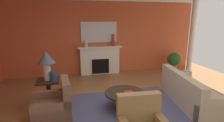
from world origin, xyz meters
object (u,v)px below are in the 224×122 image
(side_table, at_px, (49,91))
(vase_mantel_right, at_px, (113,40))
(coffee_table, at_px, (124,96))
(fireplace, at_px, (100,61))
(mantel_mirror, at_px, (99,32))
(sofa, at_px, (190,93))
(table_lamp, at_px, (46,60))
(vase_on_side_table, at_px, (53,76))
(armchair_near_window, at_px, (54,108))
(potted_plant, at_px, (174,60))
(vase_mantel_left, at_px, (86,44))

(side_table, relative_size, vase_mantel_right, 1.46)
(coffee_table, bearing_deg, fireplace, 91.85)
(mantel_mirror, relative_size, coffee_table, 1.45)
(sofa, xyz_separation_m, side_table, (-3.68, 0.80, 0.10))
(table_lamp, relative_size, vase_on_side_table, 2.94)
(armchair_near_window, bearing_deg, potted_plant, 30.69)
(sofa, distance_m, table_lamp, 3.87)
(side_table, relative_size, vase_on_side_table, 2.74)
(fireplace, bearing_deg, armchair_near_window, -116.12)
(fireplace, relative_size, vase_on_side_table, 7.04)
(coffee_table, bearing_deg, vase_mantel_left, 102.10)
(fireplace, bearing_deg, vase_mantel_right, -5.13)
(sofa, distance_m, vase_on_side_table, 3.63)
(fireplace, xyz_separation_m, potted_plant, (3.16, -0.42, -0.06))
(armchair_near_window, xyz_separation_m, side_table, (-0.18, 0.81, 0.09))
(fireplace, distance_m, coffee_table, 3.09)
(fireplace, relative_size, vase_mantel_left, 6.61)
(fireplace, relative_size, mantel_mirror, 1.24)
(coffee_table, bearing_deg, sofa, -4.69)
(table_lamp, bearing_deg, vase_on_side_table, -38.66)
(coffee_table, relative_size, potted_plant, 1.20)
(side_table, height_order, potted_plant, potted_plant)
(vase_mantel_right, bearing_deg, vase_mantel_left, 180.00)
(mantel_mirror, relative_size, vase_mantel_right, 3.04)
(side_table, relative_size, potted_plant, 0.84)
(sofa, relative_size, armchair_near_window, 2.32)
(fireplace, height_order, vase_on_side_table, fireplace)
(vase_mantel_right, height_order, vase_on_side_table, vase_mantel_right)
(table_lamp, bearing_deg, vase_mantel_right, 45.68)
(sofa, distance_m, armchair_near_window, 3.49)
(vase_mantel_right, xyz_separation_m, potted_plant, (2.61, -0.37, -0.90))
(sofa, height_order, vase_mantel_left, vase_mantel_left)
(sofa, bearing_deg, mantel_mirror, 119.64)
(coffee_table, relative_size, table_lamp, 1.33)
(coffee_table, xyz_separation_m, table_lamp, (-1.87, 0.65, 0.89))
(coffee_table, xyz_separation_m, vase_mantel_left, (-0.65, 3.03, 0.96))
(sofa, bearing_deg, armchair_near_window, -179.77)
(armchair_near_window, height_order, table_lamp, table_lamp)
(table_lamp, height_order, vase_on_side_table, table_lamp)
(mantel_mirror, bearing_deg, vase_on_side_table, -121.29)
(sofa, relative_size, coffee_table, 2.20)
(fireplace, height_order, armchair_near_window, fireplace)
(vase_mantel_left, bearing_deg, vase_on_side_table, -113.21)
(sofa, xyz_separation_m, armchair_near_window, (-3.49, -0.01, 0.01))
(fireplace, height_order, vase_mantel_right, vase_mantel_right)
(armchair_near_window, height_order, potted_plant, armchair_near_window)
(mantel_mirror, distance_m, side_table, 3.37)
(vase_on_side_table, relative_size, vase_mantel_left, 0.94)
(armchair_near_window, distance_m, table_lamp, 1.24)
(armchair_near_window, relative_size, vase_mantel_left, 3.49)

